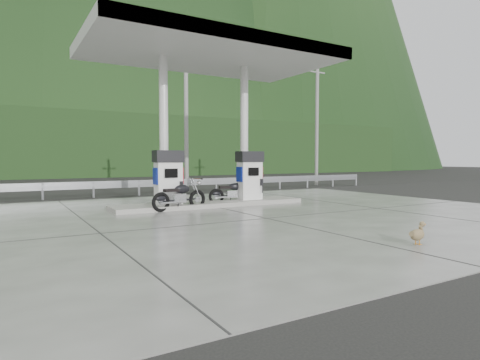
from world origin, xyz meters
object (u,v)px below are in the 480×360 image
motorcycle_left (180,196)px  gas_pump_right (250,175)px  motorcycle_right (233,193)px  duck (417,235)px  gas_pump_left (168,177)px

motorcycle_left → gas_pump_right: bearing=-0.7°
motorcycle_right → duck: bearing=-83.1°
gas_pump_left → motorcycle_right: 2.69m
motorcycle_left → motorcycle_right: size_ratio=1.07×
gas_pump_left → gas_pump_right: 3.20m
gas_pump_right → duck: bearing=-97.4°
gas_pump_left → motorcycle_left: gas_pump_left is taller
gas_pump_left → duck: (2.18, -7.83, -0.86)m
gas_pump_right → motorcycle_right: bearing=159.2°
duck → motorcycle_right: bearing=75.6°
gas_pump_left → motorcycle_left: (0.18, -0.54, -0.60)m
gas_pump_right → motorcycle_left: bearing=-169.8°
gas_pump_left → motorcycle_left: bearing=-71.6°
gas_pump_left → motorcycle_left: size_ratio=0.95×
motorcycle_right → duck: (-0.43, -8.06, -0.23)m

